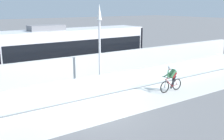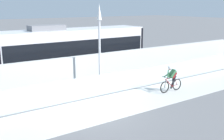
{
  "view_description": "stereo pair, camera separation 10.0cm",
  "coord_description": "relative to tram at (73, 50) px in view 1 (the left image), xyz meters",
  "views": [
    {
      "loc": [
        -6.52,
        -11.06,
        5.09
      ],
      "look_at": [
        2.81,
        2.35,
        1.25
      ],
      "focal_mm": 44.05,
      "sensor_mm": 36.0,
      "label": 1
    },
    {
      "loc": [
        -6.44,
        -11.12,
        5.09
      ],
      "look_at": [
        2.81,
        2.35,
        1.25
      ],
      "focal_mm": 44.05,
      "sensor_mm": 36.0,
      "label": 2
    }
  ],
  "objects": [
    {
      "name": "ground_plane",
      "position": [
        -2.5,
        -6.85,
        -1.89
      ],
      "size": [
        200.0,
        200.0,
        0.0
      ],
      "primitive_type": "plane",
      "color": "slate"
    },
    {
      "name": "cyclist_on_bike",
      "position": [
        3.04,
        -6.85,
        -1.11
      ],
      "size": [
        1.77,
        0.58,
        1.61
      ],
      "color": "black",
      "rests_on": "ground"
    },
    {
      "name": "glass_parapet",
      "position": [
        -2.5,
        -5.0,
        -1.28
      ],
      "size": [
        32.0,
        0.05,
        1.23
      ],
      "primitive_type": "cube",
      "color": "silver",
      "rests_on": "ground"
    },
    {
      "name": "tram_rail_near",
      "position": [
        -2.5,
        -0.72,
        -1.89
      ],
      "size": [
        32.0,
        0.08,
        0.01
      ],
      "primitive_type": "cube",
      "color": "#595654",
      "rests_on": "ground"
    },
    {
      "name": "bike_path_deck",
      "position": [
        -2.5,
        -6.85,
        -1.89
      ],
      "size": [
        32.0,
        3.2,
        0.01
      ],
      "primitive_type": "cube",
      "color": "silver",
      "rests_on": "ground"
    },
    {
      "name": "lamp_post_antenna",
      "position": [
        -0.69,
        -4.7,
        1.4
      ],
      "size": [
        0.28,
        0.28,
        5.2
      ],
      "color": "gray",
      "rests_on": "ground"
    },
    {
      "name": "concrete_barrier_wall",
      "position": [
        -2.5,
        -3.2,
        -0.85
      ],
      "size": [
        32.0,
        0.36,
        2.08
      ],
      "primitive_type": "cube",
      "color": "silver",
      "rests_on": "ground"
    },
    {
      "name": "tram_rail_far",
      "position": [
        -2.5,
        0.72,
        -1.89
      ],
      "size": [
        32.0,
        0.08,
        0.01
      ],
      "primitive_type": "cube",
      "color": "#595654",
      "rests_on": "ground"
    },
    {
      "name": "tram",
      "position": [
        0.0,
        0.0,
        0.0
      ],
      "size": [
        11.06,
        2.54,
        3.81
      ],
      "color": "silver",
      "rests_on": "ground"
    }
  ]
}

